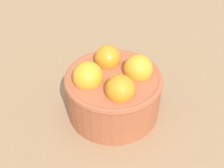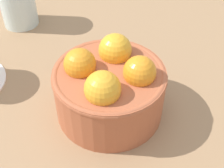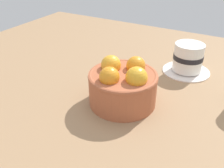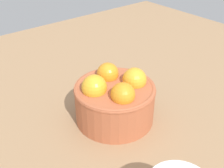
{
  "view_description": "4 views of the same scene",
  "coord_description": "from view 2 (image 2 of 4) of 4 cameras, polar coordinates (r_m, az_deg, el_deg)",
  "views": [
    {
      "loc": [
        -17.43,
        -26.8,
        32.92
      ],
      "look_at": [
        0.24,
        0.8,
        5.03
      ],
      "focal_mm": 43.86,
      "sensor_mm": 36.0,
      "label": 1
    },
    {
      "loc": [
        29.48,
        -3.52,
        33.1
      ],
      "look_at": [
        -0.72,
        0.44,
        4.39
      ],
      "focal_mm": 49.55,
      "sensor_mm": 36.0,
      "label": 2
    },
    {
      "loc": [
        -20.77,
        41.82,
        32.09
      ],
      "look_at": [
        0.83,
        3.29,
        6.18
      ],
      "focal_mm": 40.16,
      "sensor_mm": 36.0,
      "label": 3
    },
    {
      "loc": [
        -27.66,
        -33.24,
        34.27
      ],
      "look_at": [
        1.15,
        2.22,
        6.24
      ],
      "focal_mm": 45.38,
      "sensor_mm": 36.0,
      "label": 4
    }
  ],
  "objects": [
    {
      "name": "terracotta_bowl",
      "position": [
        0.41,
        -0.47,
        -0.53
      ],
      "size": [
        14.96,
        14.96,
        10.16
      ],
      "color": "#AD5938",
      "rests_on": "ground_plane"
    },
    {
      "name": "ground_plane",
      "position": [
        0.46,
        -0.43,
        -6.18
      ],
      "size": [
        128.51,
        111.41,
        3.27
      ],
      "primitive_type": "cube",
      "color": "#997551"
    }
  ]
}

